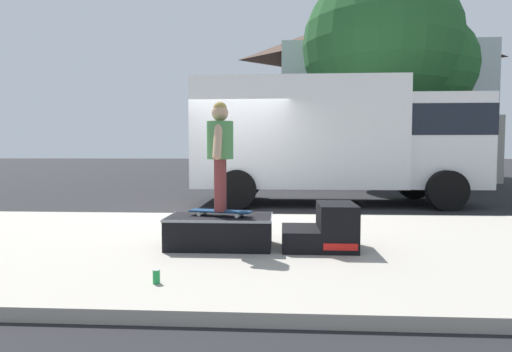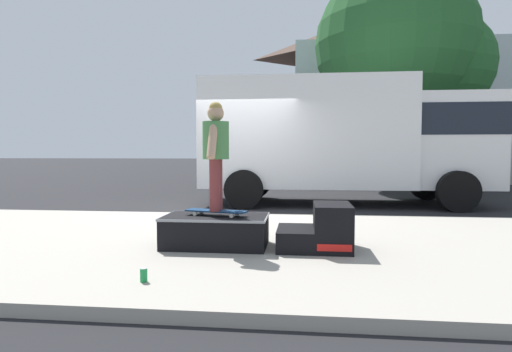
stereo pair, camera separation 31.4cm
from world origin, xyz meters
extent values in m
plane|color=black|center=(0.00, 0.00, 0.00)|extent=(140.00, 140.00, 0.00)
cube|color=#A8A093|center=(0.00, -3.00, 0.06)|extent=(50.00, 5.00, 0.12)
cube|color=black|center=(0.30, -3.35, 0.32)|extent=(1.28, 0.72, 0.39)
cube|color=gray|center=(0.30, -3.35, 0.50)|extent=(1.30, 0.74, 0.03)
cube|color=black|center=(1.30, -3.35, 0.25)|extent=(0.45, 0.74, 0.25)
cube|color=black|center=(1.75, -3.35, 0.40)|extent=(0.45, 0.74, 0.56)
cube|color=red|center=(1.75, -3.73, 0.22)|extent=(0.39, 0.01, 0.08)
cube|color=navy|center=(0.31, -3.37, 0.57)|extent=(0.81, 0.38, 0.02)
cylinder|color=silver|center=(0.57, -3.34, 0.54)|extent=(0.06, 0.04, 0.05)
cylinder|color=silver|center=(0.53, -3.52, 0.54)|extent=(0.06, 0.04, 0.05)
cylinder|color=silver|center=(0.09, -3.22, 0.54)|extent=(0.06, 0.04, 0.05)
cylinder|color=silver|center=(0.05, -3.40, 0.54)|extent=(0.06, 0.04, 0.05)
cylinder|color=brown|center=(0.31, -3.29, 0.90)|extent=(0.13, 0.13, 0.64)
cylinder|color=brown|center=(0.31, -3.45, 0.90)|extent=(0.13, 0.13, 0.64)
cylinder|color=#4C8C4C|center=(0.31, -3.37, 1.45)|extent=(0.33, 0.33, 0.46)
cylinder|color=tan|center=(0.31, -3.17, 1.44)|extent=(0.10, 0.28, 0.44)
cylinder|color=tan|center=(0.31, -3.57, 1.44)|extent=(0.10, 0.28, 0.44)
sphere|color=tan|center=(0.31, -3.37, 1.78)|extent=(0.20, 0.20, 0.20)
sphere|color=tan|center=(0.31, -3.37, 1.84)|extent=(0.17, 0.17, 0.17)
cylinder|color=#198C3F|center=(-0.06, -4.86, 0.18)|extent=(0.07, 0.07, 0.12)
cylinder|color=silver|center=(-0.06, -4.86, 0.24)|extent=(0.06, 0.06, 0.00)
cube|color=white|center=(1.45, 2.20, 1.75)|extent=(5.00, 2.35, 2.60)
cube|color=white|center=(4.90, 2.20, 1.55)|extent=(1.90, 2.16, 2.20)
cube|color=black|center=(4.90, 2.20, 2.03)|extent=(1.92, 2.19, 0.70)
cylinder|color=black|center=(4.75, 3.38, 0.45)|extent=(0.90, 0.28, 0.90)
cylinder|color=black|center=(4.75, 1.03, 0.45)|extent=(0.90, 0.28, 0.90)
cylinder|color=black|center=(0.06, 3.38, 0.45)|extent=(0.90, 0.28, 0.90)
cylinder|color=black|center=(0.06, 1.03, 0.45)|extent=(0.90, 0.28, 0.90)
cylinder|color=brown|center=(4.54, 6.68, 1.60)|extent=(0.56, 0.56, 3.20)
sphere|color=#235628|center=(4.54, 6.68, 4.97)|extent=(5.47, 5.47, 5.47)
sphere|color=#235628|center=(6.05, 6.68, 4.29)|extent=(3.55, 3.55, 3.55)
cube|color=silver|center=(5.58, 13.34, 3.00)|extent=(9.00, 7.50, 6.00)
cube|color=#B2ADA3|center=(5.58, 9.34, 1.40)|extent=(9.00, 0.50, 2.80)
pyramid|color=#473328|center=(5.58, 13.34, 7.20)|extent=(9.54, 7.95, 2.40)
camera|label=1|loc=(1.06, -8.56, 1.31)|focal=29.69mm
camera|label=2|loc=(1.37, -8.53, 1.31)|focal=29.69mm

